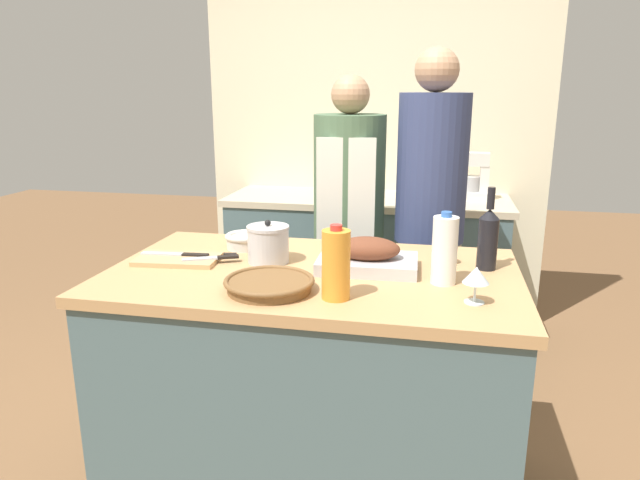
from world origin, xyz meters
name	(u,v)px	position (x,y,z in m)	size (l,w,h in m)	color
kitchen_island	(313,385)	(0.00, 0.00, 0.47)	(1.49, 0.88, 0.93)	#4C666B
back_counter	(366,266)	(0.00, 1.60, 0.46)	(1.77, 0.60, 0.91)	#4C666B
back_wall	(375,135)	(0.00, 1.95, 1.27)	(2.27, 0.10, 2.55)	beige
roasting_pan	(368,257)	(0.19, 0.05, 0.98)	(0.37, 0.25, 0.12)	#BCBCC1
wicker_basket	(269,284)	(-0.09, -0.24, 0.96)	(0.30, 0.30, 0.04)	brown
cutting_board	(177,260)	(-0.53, 0.00, 0.94)	(0.32, 0.20, 0.02)	tan
stock_pot	(268,244)	(-0.19, 0.07, 1.01)	(0.16, 0.16, 0.17)	#B7B7BC
mixing_bowl	(245,240)	(-0.34, 0.23, 0.97)	(0.16, 0.16, 0.06)	beige
juice_jug	(336,264)	(0.13, -0.27, 1.05)	(0.09, 0.09, 0.24)	orange
milk_jug	(445,250)	(0.47, -0.05, 1.05)	(0.09, 0.09, 0.25)	white
wine_bottle_green	(488,237)	(0.62, 0.15, 1.05)	(0.07, 0.07, 0.30)	black
wine_glass_left	(446,241)	(0.47, 0.19, 1.02)	(0.08, 0.08, 0.12)	silver
wine_glass_right	(476,276)	(0.56, -0.22, 1.02)	(0.08, 0.08, 0.12)	silver
knife_chef	(177,254)	(-0.54, 0.03, 0.96)	(0.27, 0.05, 0.01)	#B7B7BC
knife_paring	(216,255)	(-0.42, 0.11, 0.94)	(0.18, 0.06, 0.01)	#B7B7BC
knife_bread	(213,258)	(-0.39, 0.01, 0.96)	(0.21, 0.12, 0.01)	#B7B7BC
stand_mixer	(474,180)	(0.65, 1.67, 1.03)	(0.18, 0.14, 0.29)	silver
condiment_bottle_tall	(431,186)	(0.39, 1.56, 1.00)	(0.06, 0.06, 0.20)	#332D28
condiment_bottle_short	(452,181)	(0.52, 1.75, 1.01)	(0.05, 0.05, 0.21)	maroon
condiment_bottle_extra	(322,184)	(-0.31, 1.67, 0.97)	(0.05, 0.05, 0.14)	#234C28
person_cook_aproned	(349,222)	(-0.01, 0.91, 0.91)	(0.36, 0.37, 1.64)	beige
person_cook_guest	(430,214)	(0.40, 0.85, 0.98)	(0.34, 0.34, 1.76)	beige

